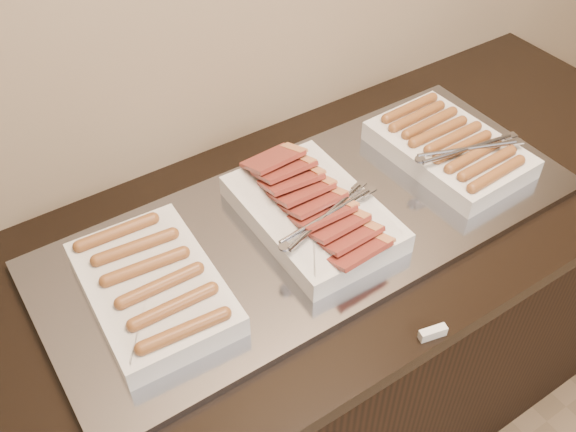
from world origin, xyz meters
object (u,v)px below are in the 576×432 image
object	(u,v)px
counter	(308,345)
dish_center	(313,211)
dish_right	(450,148)
warming_tray	(315,223)
dish_left	(153,286)

from	to	relation	value
counter	dish_center	distance (m)	0.50
dish_right	dish_center	bearing A→B (deg)	177.79
warming_tray	counter	bearing A→B (deg)	180.00
counter	dish_left	bearing A→B (deg)	180.00
warming_tray	dish_right	world-z (taller)	dish_right
counter	warming_tray	world-z (taller)	warming_tray
warming_tray	dish_left	xyz separation A→B (m)	(-0.38, 0.00, 0.04)
warming_tray	dish_left	bearing A→B (deg)	180.00
counter	warming_tray	size ratio (longest dim) A/B	1.72
warming_tray	dish_left	world-z (taller)	dish_left
dish_center	counter	bearing A→B (deg)	42.90
dish_center	dish_left	bearing A→B (deg)	-179.72
warming_tray	dish_right	size ratio (longest dim) A/B	3.26
counter	dish_left	world-z (taller)	dish_left
warming_tray	dish_right	xyz separation A→B (m)	(0.39, -0.00, 0.04)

